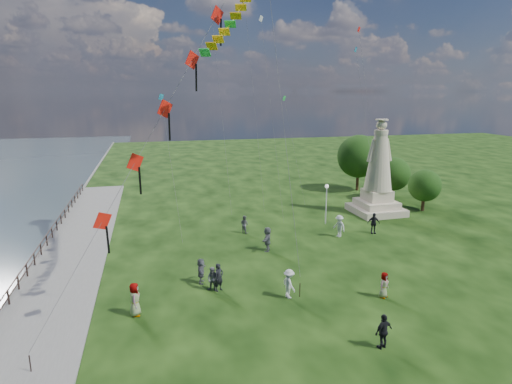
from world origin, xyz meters
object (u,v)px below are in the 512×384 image
object	(u,v)px
person_1	(213,279)
person_11	(267,239)
person_3	(384,331)
person_0	(219,277)
person_2	(289,284)
person_7	(244,224)
person_5	(201,271)
statue	(378,179)
person_8	(339,226)
person_4	(384,285)
lamppost	(326,195)
person_9	(373,223)
person_10	(135,299)

from	to	relation	value
person_1	person_11	world-z (taller)	person_11
person_3	person_0	bearing A→B (deg)	-66.88
person_2	person_7	world-z (taller)	person_2
person_5	person_11	distance (m)	7.33
statue	person_0	xyz separation A→B (m)	(-18.46, -13.56, -2.71)
person_5	statue	bearing A→B (deg)	-45.81
person_8	person_4	bearing A→B (deg)	-32.86
person_2	person_3	xyz separation A→B (m)	(2.79, -6.09, -0.00)
person_0	person_2	bearing A→B (deg)	-59.16
person_3	person_11	xyz separation A→B (m)	(-1.97, 13.97, 0.07)
lamppost	person_7	size ratio (longest dim) A/B	2.41
person_0	person_9	xyz separation A→B (m)	(14.93, 7.76, 0.03)
person_3	person_5	size ratio (longest dim) A/B	1.06
person_4	lamppost	bearing A→B (deg)	48.46
person_0	person_2	distance (m)	4.39
lamppost	person_7	xyz separation A→B (m)	(-8.00, -0.77, -1.95)
statue	lamppost	bearing A→B (deg)	-163.40
person_4	person_10	size ratio (longest dim) A/B	0.84
person_3	person_10	bearing A→B (deg)	-44.58
person_2	person_11	size ratio (longest dim) A/B	0.93
person_1	person_11	size ratio (longest dim) A/B	0.81
person_2	person_11	bearing A→B (deg)	-19.21
statue	person_8	distance (m)	9.40
person_10	person_7	bearing A→B (deg)	-30.47
statue	lamppost	size ratio (longest dim) A/B	2.51
person_9	person_10	size ratio (longest dim) A/B	0.97
person_1	person_8	xyz separation A→B (m)	(12.01, 7.62, 0.17)
statue	person_10	size ratio (longest dim) A/B	4.99
person_1	person_4	distance (m)	10.45
person_1	person_11	xyz separation A→B (m)	(5.16, 5.91, 0.18)
person_2	person_5	bearing A→B (deg)	42.82
person_1	person_7	distance (m)	11.43
person_3	person_9	world-z (taller)	person_9
person_9	person_11	distance (m)	10.31
person_7	person_8	world-z (taller)	person_8
lamppost	person_7	bearing A→B (deg)	-174.51
person_0	person_7	distance (m)	11.33
person_0	person_8	distance (m)	13.93
person_8	person_1	bearing A→B (deg)	-79.58
statue	person_7	distance (m)	15.06
statue	person_4	xyz separation A→B (m)	(-8.93, -16.83, -2.80)
person_2	person_4	bearing A→B (deg)	-116.85
person_10	person_5	bearing A→B (deg)	-46.16
statue	person_9	world-z (taller)	statue
person_0	person_5	distance (m)	1.67
person_4	person_5	distance (m)	11.46
lamppost	person_9	distance (m)	5.02
statue	person_8	size ratio (longest dim) A/B	5.01
person_0	person_9	distance (m)	16.82
person_0	person_11	size ratio (longest dim) A/B	0.93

